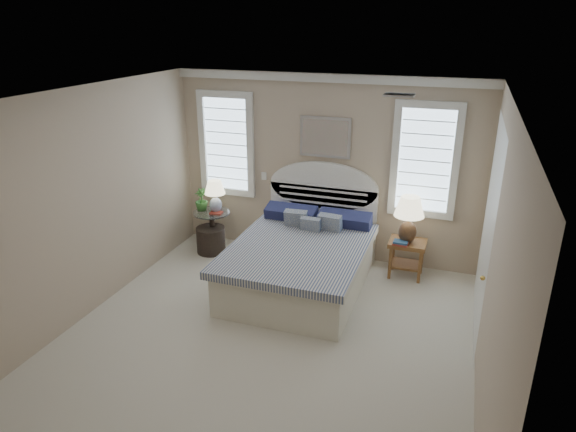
{
  "coord_description": "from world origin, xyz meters",
  "views": [
    {
      "loc": [
        1.86,
        -4.48,
        3.4
      ],
      "look_at": [
        -0.05,
        1.0,
        1.15
      ],
      "focal_mm": 32.0,
      "sensor_mm": 36.0,
      "label": 1
    }
  ],
  "objects_px": {
    "floor_pot": "(211,240)",
    "lamp_left": "(215,193)",
    "nightstand_right": "(407,251)",
    "side_table_left": "(212,227)",
    "bed": "(302,258)",
    "lamp_right": "(409,214)"
  },
  "relations": [
    {
      "from": "nightstand_right",
      "to": "floor_pot",
      "type": "bearing_deg",
      "value": -176.53
    },
    {
      "from": "lamp_right",
      "to": "bed",
      "type": "bearing_deg",
      "value": -152.41
    },
    {
      "from": "bed",
      "to": "floor_pot",
      "type": "bearing_deg",
      "value": 162.65
    },
    {
      "from": "lamp_left",
      "to": "nightstand_right",
      "type": "bearing_deg",
      "value": 1.32
    },
    {
      "from": "bed",
      "to": "lamp_left",
      "type": "xyz_separation_m",
      "value": [
        -1.59,
        0.63,
        0.55
      ]
    },
    {
      "from": "floor_pot",
      "to": "lamp_left",
      "type": "relative_size",
      "value": 0.87
    },
    {
      "from": "bed",
      "to": "nightstand_right",
      "type": "height_order",
      "value": "bed"
    },
    {
      "from": "bed",
      "to": "lamp_right",
      "type": "height_order",
      "value": "bed"
    },
    {
      "from": "nightstand_right",
      "to": "lamp_left",
      "type": "distance_m",
      "value": 2.94
    },
    {
      "from": "side_table_left",
      "to": "floor_pot",
      "type": "height_order",
      "value": "side_table_left"
    },
    {
      "from": "bed",
      "to": "side_table_left",
      "type": "distance_m",
      "value": 1.75
    },
    {
      "from": "bed",
      "to": "side_table_left",
      "type": "height_order",
      "value": "bed"
    },
    {
      "from": "bed",
      "to": "lamp_right",
      "type": "bearing_deg",
      "value": 27.59
    },
    {
      "from": "floor_pot",
      "to": "lamp_left",
      "type": "xyz_separation_m",
      "value": [
        0.05,
        0.11,
        0.74
      ]
    },
    {
      "from": "nightstand_right",
      "to": "floor_pot",
      "type": "relative_size",
      "value": 1.2
    },
    {
      "from": "nightstand_right",
      "to": "bed",
      "type": "bearing_deg",
      "value": -151.97
    },
    {
      "from": "floor_pot",
      "to": "side_table_left",
      "type": "bearing_deg",
      "value": 94.33
    },
    {
      "from": "lamp_right",
      "to": "nightstand_right",
      "type": "bearing_deg",
      "value": 53.73
    },
    {
      "from": "nightstand_right",
      "to": "side_table_left",
      "type": "bearing_deg",
      "value": -178.06
    },
    {
      "from": "lamp_left",
      "to": "lamp_right",
      "type": "height_order",
      "value": "lamp_right"
    },
    {
      "from": "side_table_left",
      "to": "floor_pot",
      "type": "relative_size",
      "value": 1.43
    },
    {
      "from": "lamp_left",
      "to": "bed",
      "type": "bearing_deg",
      "value": -21.49
    }
  ]
}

